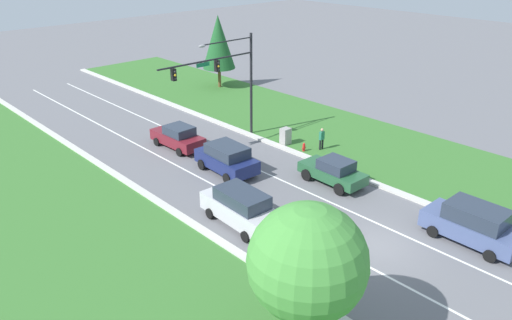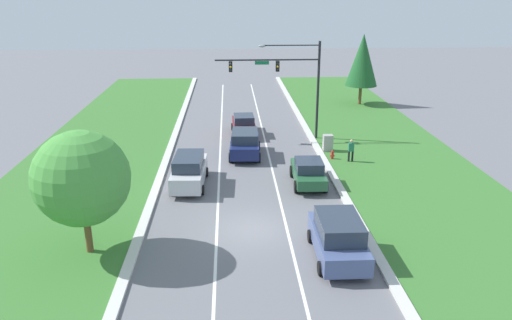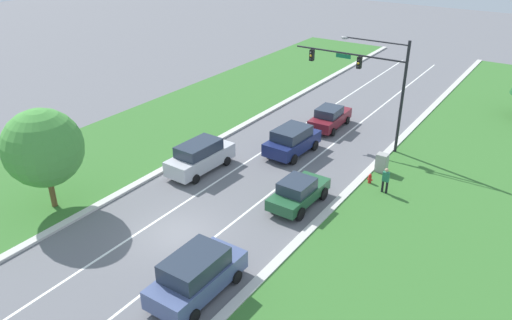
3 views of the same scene
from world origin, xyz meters
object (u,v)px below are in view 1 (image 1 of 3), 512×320
Objects in this scene: pedestrian at (322,138)px; navy_suv at (227,158)px; forest_sedan at (333,171)px; fire_hydrant at (304,148)px; conifer_near_right_tree at (218,42)px; silver_suv at (241,207)px; utility_cabinet at (285,137)px; slate_blue_suv at (473,224)px; burgundy_sedan at (178,137)px; traffic_signal_mast at (227,73)px; oak_near_left_tree at (307,262)px.

navy_suv is at bearing -12.40° from pedestrian.
forest_sedan is 0.95× the size of navy_suv.
fire_hydrant is 0.10× the size of conifer_near_right_tree.
silver_suv is 3.83× the size of utility_cabinet.
utility_cabinet is at bearing 89.40° from fire_hydrant.
burgundy_sedan is at bearing 100.54° from slate_blue_suv.
burgundy_sedan reaches higher than fire_hydrant.
navy_suv is at bearing -127.85° from conifer_near_right_tree.
forest_sedan is at bearing 90.24° from slate_blue_suv.
burgundy_sedan is 11.87m from silver_suv.
conifer_near_right_tree is at bearing 55.61° from silver_suv.
silver_suv is 0.69× the size of conifer_near_right_tree.
traffic_signal_mast reaches higher than silver_suv.
pedestrian is (3.68, 12.99, -0.08)m from slate_blue_suv.
fire_hydrant is (2.63, -5.32, -4.92)m from traffic_signal_mast.
fire_hydrant is at bearing -63.65° from traffic_signal_mast.
burgundy_sedan is 0.90× the size of silver_suv.
forest_sedan is 0.87× the size of silver_suv.
fire_hydrant is at bearing -90.60° from utility_cabinet.
slate_blue_suv is at bearing -88.83° from forest_sedan.
traffic_signal_mast reaches higher than conifer_near_right_tree.
conifer_near_right_tree is at bearing 55.83° from oak_near_left_tree.
utility_cabinet is at bearing 34.60° from silver_suv.
traffic_signal_mast is 15.21m from conifer_near_right_tree.
utility_cabinet is at bearing -40.83° from burgundy_sedan.
slate_blue_suv is 1.04× the size of navy_suv.
traffic_signal_mast is 1.81× the size of burgundy_sedan.
conifer_near_right_tree reaches higher than fire_hydrant.
burgundy_sedan is 16.93m from conifer_near_right_tree.
fire_hydrant is at bearing 26.25° from silver_suv.
navy_suv is (-0.10, -5.70, 0.15)m from burgundy_sedan.
slate_blue_suv is (7.41, -9.23, 0.01)m from silver_suv.
conifer_near_right_tree is (12.60, 10.64, 3.84)m from burgundy_sedan.
navy_suv is 0.63× the size of conifer_near_right_tree.
traffic_signal_mast reaches higher than fire_hydrant.
slate_blue_suv is 13.50m from pedestrian.
navy_suv is 3.50× the size of utility_cabinet.
oak_near_left_tree is at bearing -124.17° from conifer_near_right_tree.
oak_near_left_tree is (-13.97, -12.57, 3.38)m from fire_hydrant.
utility_cabinet is 0.78× the size of pedestrian.
oak_near_left_tree is at bearing 175.21° from slate_blue_suv.
burgundy_sedan reaches higher than pedestrian.
oak_near_left_tree is (-11.34, -17.89, -1.54)m from traffic_signal_mast.
utility_cabinet is at bearing 70.52° from forest_sedan.
conifer_near_right_tree reaches higher than oak_near_left_tree.
fire_hydrant is at bearing 41.97° from oak_near_left_tree.
oak_near_left_tree reaches higher than slate_blue_suv.
forest_sedan is 0.91× the size of slate_blue_suv.
oak_near_left_tree is (-11.47, 1.05, 2.70)m from slate_blue_suv.
oak_near_left_tree is at bearing -113.77° from burgundy_sedan.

